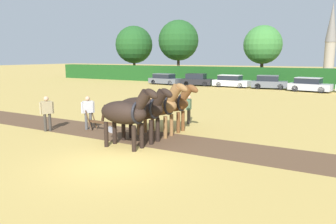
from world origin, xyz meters
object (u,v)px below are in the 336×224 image
(tree_left, at_px, (178,40))
(farmer_onlooker_left, at_px, (47,111))
(draft_horse_lead_right, at_px, (142,108))
(plow, at_px, (104,125))
(parked_car_left, at_px, (197,80))
(parked_car_far_left, at_px, (165,79))
(farmer_beside_team, at_px, (189,108))
(tree_center_left, at_px, (263,45))
(church_spire, at_px, (331,37))
(farmer_at_plow, at_px, (88,110))
(parked_car_center_right, at_px, (309,85))
(draft_horse_lead_left, at_px, (126,113))
(draft_horse_trail_right, at_px, (170,103))
(parked_car_center_left, at_px, (231,81))
(tree_far_left, at_px, (134,45))
(draft_horse_trail_left, at_px, (157,105))
(parked_car_center, at_px, (269,82))

(tree_left, xyz_separation_m, farmer_onlooker_left, (11.31, -36.66, -5.17))
(draft_horse_lead_right, xyz_separation_m, plow, (-2.71, 0.64, -1.14))
(farmer_onlooker_left, distance_m, parked_car_left, 27.60)
(parked_car_left, bearing_deg, parked_car_far_left, 179.34)
(farmer_beside_team, bearing_deg, farmer_onlooker_left, -149.54)
(tree_center_left, distance_m, draft_horse_lead_right, 34.88)
(tree_center_left, height_order, church_spire, church_spire)
(farmer_at_plow, bearing_deg, parked_car_center_right, 107.49)
(draft_horse_lead_left, bearing_deg, draft_horse_trail_right, 90.03)
(tree_center_left, distance_m, parked_car_center_left, 9.23)
(tree_left, xyz_separation_m, parked_car_far_left, (2.95, -9.77, -5.51))
(church_spire, xyz_separation_m, plow, (-6.59, -66.83, -7.47))
(parked_car_center_right, bearing_deg, farmer_at_plow, -99.45)
(tree_far_left, relative_size, parked_car_center_right, 2.01)
(tree_center_left, distance_m, farmer_at_plow, 34.19)
(parked_car_center_right, bearing_deg, draft_horse_trail_left, -91.56)
(draft_horse_trail_right, height_order, parked_car_far_left, draft_horse_trail_right)
(parked_car_left, bearing_deg, tree_far_left, 144.36)
(parked_car_left, bearing_deg, plow, -82.25)
(parked_car_center_right, bearing_deg, tree_left, 161.75)
(church_spire, height_order, draft_horse_trail_right, church_spire)
(tree_center_left, bearing_deg, parked_car_far_left, -142.41)
(draft_horse_trail_right, bearing_deg, farmer_onlooker_left, -149.34)
(draft_horse_trail_right, relative_size, farmer_onlooker_left, 1.69)
(draft_horse_lead_right, bearing_deg, farmer_beside_team, 88.43)
(draft_horse_lead_left, height_order, farmer_beside_team, draft_horse_lead_left)
(plow, height_order, farmer_onlooker_left, farmer_onlooker_left)
(draft_horse_lead_right, height_order, plow, draft_horse_lead_right)
(draft_horse_trail_left, height_order, farmer_onlooker_left, draft_horse_trail_left)
(farmer_onlooker_left, bearing_deg, parked_car_center, 105.45)
(draft_horse_lead_right, bearing_deg, church_spire, 87.39)
(parked_car_center_left, relative_size, parked_car_center_right, 1.00)
(tree_left, bearing_deg, parked_car_center_left, -37.99)
(farmer_beside_team, xyz_separation_m, parked_car_center_left, (-4.82, 22.31, -0.20))
(tree_center_left, xyz_separation_m, draft_horse_lead_left, (2.84, -35.77, -3.79))
(parked_car_far_left, relative_size, parked_car_center_right, 1.02)
(draft_horse_lead_right, height_order, farmer_onlooker_left, draft_horse_lead_right)
(draft_horse_lead_left, xyz_separation_m, parked_car_center, (-0.14, 27.92, -0.71))
(farmer_onlooker_left, bearing_deg, parked_car_center_right, 96.14)
(tree_center_left, relative_size, draft_horse_lead_right, 2.74)
(draft_horse_lead_right, height_order, parked_car_center_right, draft_horse_lead_right)
(tree_center_left, relative_size, parked_car_center, 1.91)
(church_spire, height_order, parked_car_center_right, church_spire)
(draft_horse_lead_left, relative_size, draft_horse_trail_right, 0.97)
(draft_horse_trail_right, xyz_separation_m, farmer_at_plow, (-3.76, -1.77, -0.41))
(draft_horse_lead_right, bearing_deg, draft_horse_trail_right, 89.79)
(tree_left, height_order, parked_car_far_left, tree_left)
(tree_far_left, xyz_separation_m, parked_car_far_left, (11.34, -9.39, -4.96))
(parked_car_far_left, relative_size, parked_car_left, 1.09)
(tree_far_left, distance_m, parked_car_center_left, 22.73)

